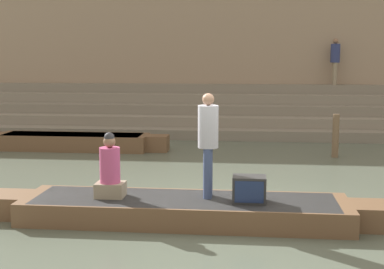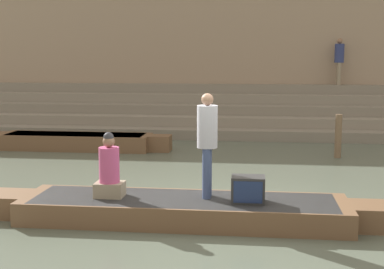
% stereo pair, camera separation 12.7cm
% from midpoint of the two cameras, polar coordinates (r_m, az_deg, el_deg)
% --- Properties ---
extents(ground_plane, '(120.00, 120.00, 0.00)m').
position_cam_midpoint_polar(ground_plane, '(9.41, 3.59, -8.49)').
color(ground_plane, '#566051').
extents(ghat_steps, '(36.00, 3.73, 1.67)m').
position_cam_midpoint_polar(ghat_steps, '(19.60, 5.37, 2.11)').
color(ghat_steps, gray).
rests_on(ghat_steps, ground).
extents(back_wall, '(34.20, 1.28, 7.39)m').
position_cam_midpoint_polar(back_wall, '(21.47, 5.63, 10.82)').
color(back_wall, tan).
rests_on(back_wall, ground).
extents(rowboat_main, '(6.93, 1.45, 0.39)m').
position_cam_midpoint_polar(rowboat_main, '(8.96, -0.52, -7.95)').
color(rowboat_main, brown).
rests_on(rowboat_main, ground).
extents(person_standing, '(0.34, 0.34, 1.74)m').
position_cam_midpoint_polar(person_standing, '(8.81, 2.05, -0.35)').
color(person_standing, '#3D4C75').
rests_on(person_standing, rowboat_main).
extents(person_rowing, '(0.48, 0.37, 1.09)m').
position_cam_midpoint_polar(person_rowing, '(9.03, -8.41, -3.87)').
color(person_rowing, gray).
rests_on(person_rowing, rowboat_main).
extents(tv_set, '(0.54, 0.39, 0.43)m').
position_cam_midpoint_polar(tv_set, '(8.70, 6.43, -5.84)').
color(tv_set, '#2D2D2D').
rests_on(tv_set, rowboat_main).
extents(moored_boat_shore, '(5.67, 1.10, 0.46)m').
position_cam_midpoint_polar(moored_boat_shore, '(16.14, -12.07, -0.69)').
color(moored_boat_shore, brown).
rests_on(moored_boat_shore, ground).
extents(mooring_post, '(0.18, 0.18, 1.18)m').
position_cam_midpoint_polar(mooring_post, '(14.97, 15.57, -0.16)').
color(mooring_post, brown).
rests_on(mooring_post, ground).
extents(person_on_steps, '(0.35, 0.35, 1.71)m').
position_cam_midpoint_polar(person_on_steps, '(20.70, 15.60, 7.84)').
color(person_on_steps, gray).
rests_on(person_on_steps, ghat_steps).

